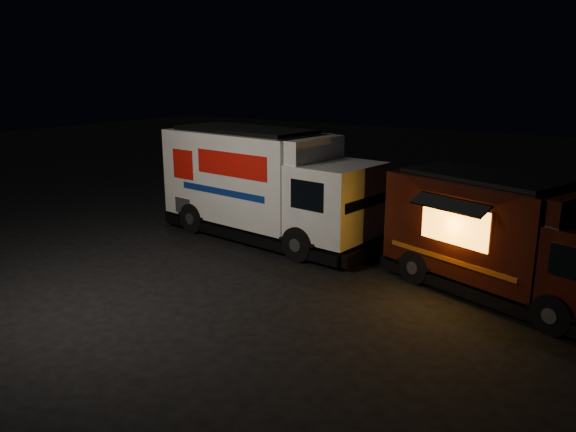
% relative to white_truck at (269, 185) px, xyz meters
% --- Properties ---
extents(ground, '(80.00, 80.00, 0.00)m').
position_rel_white_truck_xyz_m(ground, '(0.95, -3.42, -1.72)').
color(ground, black).
rests_on(ground, ground).
extents(white_truck, '(7.80, 3.33, 3.44)m').
position_rel_white_truck_xyz_m(white_truck, '(0.00, 0.00, 0.00)').
color(white_truck, white).
rests_on(white_truck, ground).
extents(red_truck, '(6.44, 4.03, 2.82)m').
position_rel_white_truck_xyz_m(red_truck, '(7.42, -0.75, -0.31)').
color(red_truck, '#341009').
rests_on(red_truck, ground).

